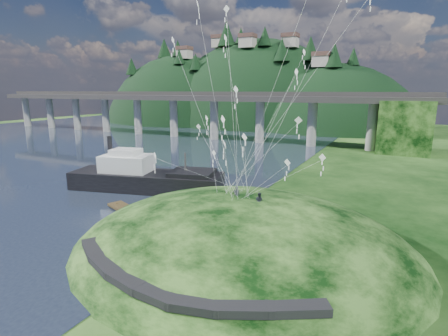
% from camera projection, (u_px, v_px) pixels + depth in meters
% --- Properties ---
extents(ground, '(320.00, 320.00, 0.00)m').
position_uv_depth(ground, '(165.00, 240.00, 37.03)').
color(ground, black).
rests_on(ground, ground).
extents(water, '(240.00, 240.00, 0.00)m').
position_uv_depth(water, '(15.00, 148.00, 94.93)').
color(water, '#2B3750').
rests_on(water, ground).
extents(grass_hill, '(36.00, 32.00, 13.00)m').
position_uv_depth(grass_hill, '(241.00, 261.00, 35.56)').
color(grass_hill, black).
rests_on(grass_hill, ground).
extents(footpath, '(22.29, 5.84, 0.83)m').
position_uv_depth(footpath, '(167.00, 283.00, 24.80)').
color(footpath, black).
rests_on(footpath, ground).
extents(bridge, '(160.00, 11.00, 15.00)m').
position_uv_depth(bridge, '(230.00, 109.00, 107.56)').
color(bridge, '#2D2B2B').
rests_on(bridge, ground).
extents(far_ridge, '(153.00, 70.00, 94.50)m').
position_uv_depth(far_ridge, '(246.00, 140.00, 164.21)').
color(far_ridge, black).
rests_on(far_ridge, ground).
extents(work_barge, '(24.87, 12.27, 8.40)m').
position_uv_depth(work_barge, '(144.00, 177.00, 55.24)').
color(work_barge, black).
rests_on(work_barge, ground).
extents(wooden_dock, '(12.47, 6.45, 0.90)m').
position_uv_depth(wooden_dock, '(136.00, 215.00, 43.18)').
color(wooden_dock, '#352815').
rests_on(wooden_dock, ground).
extents(kite_flyers, '(3.63, 1.44, 1.87)m').
position_uv_depth(kite_flyers, '(250.00, 190.00, 34.61)').
color(kite_flyers, '#242931').
rests_on(kite_flyers, ground).
extents(kite_swarm, '(21.16, 15.43, 20.41)m').
position_uv_depth(kite_swarm, '(249.00, 93.00, 35.69)').
color(kite_swarm, white).
rests_on(kite_swarm, ground).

